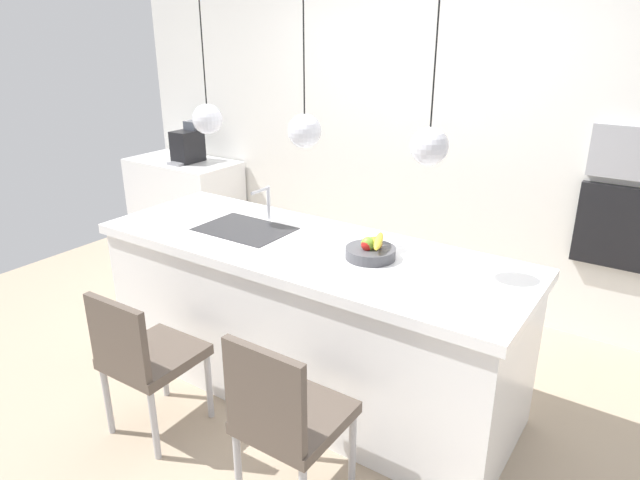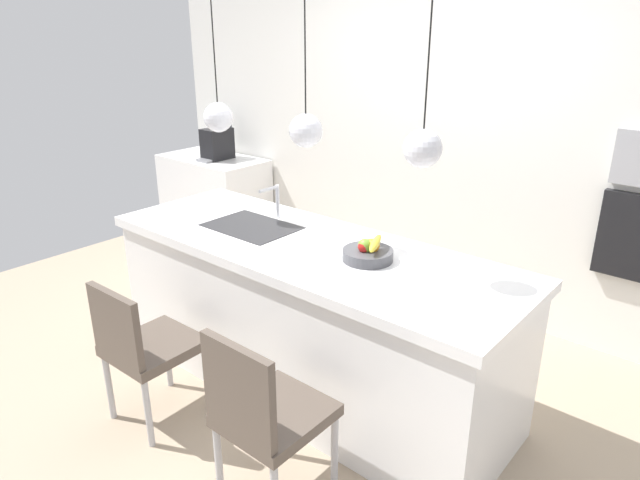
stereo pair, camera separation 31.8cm
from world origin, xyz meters
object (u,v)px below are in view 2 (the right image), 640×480
at_px(fruit_bowl, 368,252).
at_px(chair_near, 143,345).
at_px(coffee_machine, 217,143).
at_px(chair_middle, 264,412).

bearing_deg(fruit_bowl, chair_near, -134.79).
distance_m(fruit_bowl, chair_near, 1.34).
height_order(coffee_machine, chair_middle, coffee_machine).
bearing_deg(coffee_machine, chair_middle, -37.31).
xyz_separation_m(coffee_machine, chair_middle, (2.80, -2.13, -0.53)).
relative_size(fruit_bowl, chair_middle, 0.29).
bearing_deg(fruit_bowl, chair_middle, -84.63).
bearing_deg(chair_near, chair_middle, -0.30).
relative_size(coffee_machine, chair_near, 0.44).
distance_m(fruit_bowl, chair_middle, 1.01).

